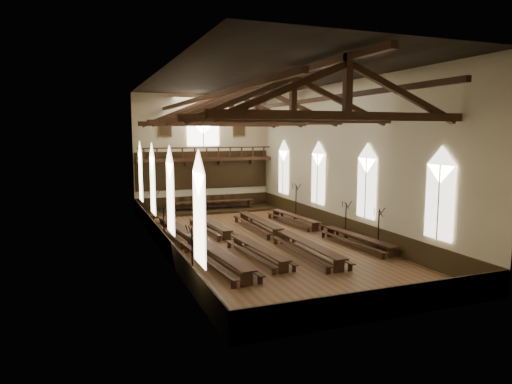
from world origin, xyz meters
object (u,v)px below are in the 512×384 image
Objects in this scene: candelabrum_right_near at (378,238)px; refectory_row_a at (195,240)px; refectory_row_d at (322,227)px; high_table at (210,202)px; refectory_row_c at (281,233)px; candelabrum_left_far at (154,218)px; candelabrum_left_mid at (164,232)px; refectory_row_b at (232,236)px; candelabrum_right_mid at (346,227)px; candelabrum_right_far at (296,208)px; candelabrum_left_near at (192,264)px; dais at (210,210)px.

refectory_row_a is at bearing 157.51° from candelabrum_right_near.
refectory_row_a is 8.99m from refectory_row_d.
refectory_row_c is at bearing -84.26° from high_table.
candelabrum_left_far is at bearing -132.91° from high_table.
candelabrum_left_far is at bearing 90.00° from candelabrum_left_mid.
candelabrum_right_near is at bearing -71.52° from high_table.
candelabrum_left_mid reaches higher than refectory_row_d.
refectory_row_b is 4.13m from candelabrum_left_mid.
refectory_row_c is 5.92× the size of candelabrum_right_mid.
refectory_row_c is 7.75m from candelabrum_right_far.
refectory_row_b is (2.46, 0.67, -0.08)m from refectory_row_a.
refectory_row_b is at bearing -140.66° from candelabrum_right_far.
candelabrum_left_far is (-1.39, 6.09, 0.30)m from refectory_row_a.
candelabrum_left_mid reaches higher than refectory_row_b.
refectory_row_b is at bearing 169.55° from refectory_row_c.
candelabrum_left_far is (-3.86, 5.41, 0.38)m from refectory_row_b.
candelabrum_left_near is at bearing -148.46° from refectory_row_d.
high_table is 2.91× the size of candelabrum_left_near.
refectory_row_a is at bearing -178.81° from refectory_row_c.
refectory_row_d is 1.81m from candelabrum_right_mid.
candelabrum_left_mid is 0.95× the size of candelabrum_right_near.
candelabrum_left_near is 7.46m from candelabrum_left_mid.
candelabrum_left_near reaches higher than refectory_row_b.
candelabrum_left_near is (-3.86, -5.99, 0.31)m from refectory_row_b.
candelabrum_right_mid is at bearing -3.50° from refectory_row_a.
high_table is (-4.65, 11.18, 0.31)m from refectory_row_d.
candelabrum_right_far is (11.10, 11.93, 0.06)m from candelabrum_left_near.
candelabrum_left_mid is (-0.00, 7.46, -0.08)m from candelabrum_left_near.
refectory_row_a is 6.13× the size of candelabrum_right_mid.
refectory_row_a is 1.08× the size of refectory_row_d.
candelabrum_left_mid is at bearing 150.95° from candelabrum_right_near.
high_table is at bearing 112.97° from candelabrum_right_mid.
refectory_row_c is at bearing 1.19° from refectory_row_a.
refectory_row_a is 5.50m from refectory_row_c.
refectory_row_d is 5.79× the size of candelabrum_left_mid.
candelabrum_right_near is (11.10, -10.11, -0.11)m from candelabrum_left_far.
candelabrum_right_near is 10.63m from candelabrum_right_far.
refectory_row_a is 12.94m from dais.
dais is 11.56m from candelabrum_left_mid.
candelabrum_right_far is (11.10, 4.47, 0.14)m from candelabrum_left_mid.
refectory_row_c is 6.04× the size of candelabrum_left_mid.
candelabrum_right_mid is (-0.00, 3.43, -0.03)m from candelabrum_right_near.
candelabrum_left_mid is at bearing -119.46° from dais.
refectory_row_a is at bearing -77.12° from candelabrum_left_far.
candelabrum_left_near is (-6.89, -5.43, 0.26)m from refectory_row_c.
refectory_row_b is 6.48m from refectory_row_d.
candelabrum_right_mid is (5.42, -12.79, -0.06)m from high_table.
candelabrum_right_mid is (0.77, -1.61, 0.25)m from refectory_row_d.
candelabrum_left_far reaches higher than candelabrum_right_near.
dais is at bearing 112.97° from candelabrum_right_mid.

